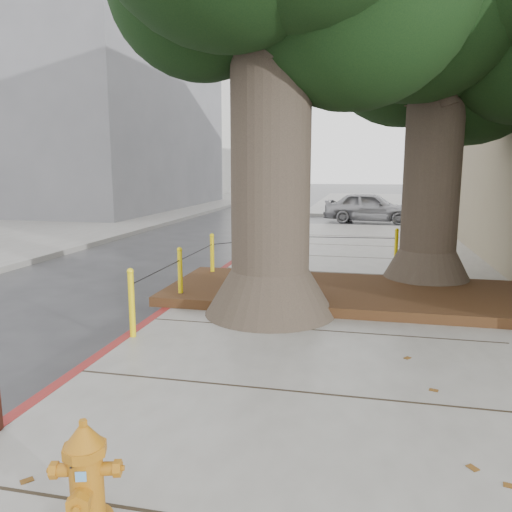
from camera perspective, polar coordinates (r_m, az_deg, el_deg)
The scene contains 11 objects.
ground at distance 5.43m, azimuth -0.73°, elevation -16.18°, with size 140.00×140.00×0.00m, color #28282B.
sidewalk_far at distance 35.16m, azimuth 20.47°, elevation 5.66°, with size 16.00×20.00×0.15m, color slate.
curb_red at distance 8.22m, azimuth -10.46°, elevation -6.55°, with size 0.14×26.00×0.16m, color maroon.
planter_bed at distance 8.91m, azimuth 10.70°, elevation -4.21°, with size 6.40×2.60×0.16m, color black.
building_far_grey at distance 31.43m, azimuth -19.32°, elevation 16.12°, with size 12.00×16.00×12.00m, color slate.
building_far_white at distance 53.18m, azimuth -7.85°, elevation 15.50°, with size 12.00×18.00×15.00m, color silver.
tree_far at distance 10.51m, azimuth 22.32°, elevation 23.79°, with size 4.50×3.80×7.17m.
bollard_ring at distance 9.49m, azimuth 0.16°, elevation -0.48°, with size 3.79×5.39×0.95m.
fire_hydrant at distance 3.56m, azimuth -18.84°, elevation -22.69°, with size 0.39×0.38×0.73m.
car_silver at distance 22.60m, azimuth 12.91°, elevation 5.45°, with size 1.59×3.95×1.35m, color #949499.
car_dark at distance 25.77m, azimuth -17.90°, elevation 5.45°, with size 1.50×3.69×1.07m, color black.
Camera 1 is at (1.11, -4.74, 2.41)m, focal length 35.00 mm.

